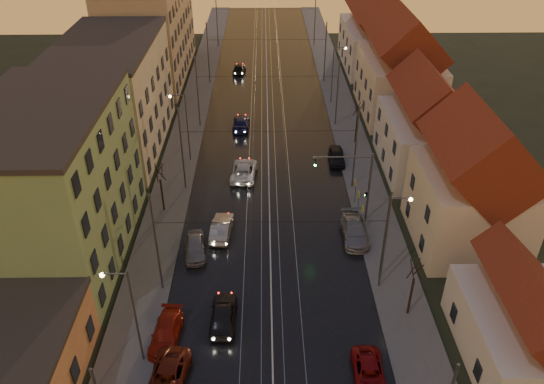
{
  "coord_description": "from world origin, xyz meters",
  "views": [
    {
      "loc": [
        -0.41,
        -22.41,
        29.18
      ],
      "look_at": [
        0.22,
        18.51,
        3.01
      ],
      "focal_mm": 35.0,
      "sensor_mm": 36.0,
      "label": 1
    }
  ],
  "objects_px": {
    "street_lamp_0": "(129,309)",
    "parked_right_1": "(354,231)",
    "traffic_light_mast": "(359,179)",
    "parked_left_2": "(166,333)",
    "parked_right_2": "(337,156)",
    "driving_car_1": "(221,228)",
    "parked_left_3": "(195,247)",
    "parked_left_1": "(167,378)",
    "parked_right_0": "(369,373)",
    "driving_car_4": "(239,68)",
    "street_lamp_2": "(184,121)",
    "street_lamp_3": "(335,69)",
    "driving_car_2": "(244,170)",
    "driving_car_0": "(223,314)",
    "street_lamp_1": "(390,230)",
    "driving_car_3": "(241,123)"
  },
  "relations": [
    {
      "from": "parked_left_2",
      "to": "driving_car_4",
      "type": "bearing_deg",
      "value": 91.0
    },
    {
      "from": "parked_right_1",
      "to": "parked_right_2",
      "type": "bearing_deg",
      "value": 90.22
    },
    {
      "from": "driving_car_0",
      "to": "driving_car_4",
      "type": "height_order",
      "value": "driving_car_0"
    },
    {
      "from": "driving_car_3",
      "to": "parked_left_1",
      "type": "bearing_deg",
      "value": 86.22
    },
    {
      "from": "parked_right_1",
      "to": "parked_right_2",
      "type": "relative_size",
      "value": 1.24
    },
    {
      "from": "traffic_light_mast",
      "to": "parked_left_2",
      "type": "relative_size",
      "value": 1.57
    },
    {
      "from": "parked_left_1",
      "to": "parked_right_0",
      "type": "height_order",
      "value": "parked_left_1"
    },
    {
      "from": "driving_car_1",
      "to": "parked_left_3",
      "type": "height_order",
      "value": "driving_car_1"
    },
    {
      "from": "street_lamp_3",
      "to": "parked_left_3",
      "type": "distance_m",
      "value": 36.34
    },
    {
      "from": "parked_right_0",
      "to": "parked_right_2",
      "type": "relative_size",
      "value": 1.03
    },
    {
      "from": "parked_left_1",
      "to": "parked_right_0",
      "type": "relative_size",
      "value": 1.12
    },
    {
      "from": "street_lamp_1",
      "to": "parked_right_0",
      "type": "bearing_deg",
      "value": -106.08
    },
    {
      "from": "driving_car_4",
      "to": "parked_right_1",
      "type": "relative_size",
      "value": 0.81
    },
    {
      "from": "parked_left_2",
      "to": "traffic_light_mast",
      "type": "bearing_deg",
      "value": 46.87
    },
    {
      "from": "street_lamp_1",
      "to": "parked_right_2",
      "type": "bearing_deg",
      "value": 94.45
    },
    {
      "from": "street_lamp_1",
      "to": "driving_car_1",
      "type": "bearing_deg",
      "value": 155.58
    },
    {
      "from": "street_lamp_2",
      "to": "traffic_light_mast",
      "type": "height_order",
      "value": "street_lamp_2"
    },
    {
      "from": "street_lamp_2",
      "to": "parked_right_0",
      "type": "xyz_separation_m",
      "value": [
        15.38,
        -29.82,
        -4.27
      ]
    },
    {
      "from": "street_lamp_3",
      "to": "driving_car_1",
      "type": "xyz_separation_m",
      "value": [
        -13.48,
        -29.88,
        -4.12
      ]
    },
    {
      "from": "parked_left_1",
      "to": "parked_left_3",
      "type": "bearing_deg",
      "value": 95.44
    },
    {
      "from": "driving_car_2",
      "to": "parked_right_2",
      "type": "relative_size",
      "value": 1.26
    },
    {
      "from": "parked_left_1",
      "to": "parked_left_3",
      "type": "height_order",
      "value": "parked_left_3"
    },
    {
      "from": "street_lamp_3",
      "to": "parked_left_3",
      "type": "height_order",
      "value": "street_lamp_3"
    },
    {
      "from": "street_lamp_0",
      "to": "parked_right_1",
      "type": "xyz_separation_m",
      "value": [
        16.66,
        13.46,
        -4.11
      ]
    },
    {
      "from": "driving_car_1",
      "to": "driving_car_3",
      "type": "bearing_deg",
      "value": -88.11
    },
    {
      "from": "driving_car_2",
      "to": "parked_left_2",
      "type": "distance_m",
      "value": 23.11
    },
    {
      "from": "driving_car_0",
      "to": "parked_right_2",
      "type": "height_order",
      "value": "driving_car_0"
    },
    {
      "from": "driving_car_2",
      "to": "parked_left_2",
      "type": "xyz_separation_m",
      "value": [
        -4.84,
        -22.6,
        -0.09
      ]
    },
    {
      "from": "parked_left_1",
      "to": "parked_right_1",
      "type": "height_order",
      "value": "parked_right_1"
    },
    {
      "from": "street_lamp_1",
      "to": "street_lamp_2",
      "type": "height_order",
      "value": "same"
    },
    {
      "from": "street_lamp_2",
      "to": "street_lamp_3",
      "type": "xyz_separation_m",
      "value": [
        18.21,
        16.0,
        0.0
      ]
    },
    {
      "from": "driving_car_4",
      "to": "parked_left_1",
      "type": "xyz_separation_m",
      "value": [
        -2.48,
        -58.28,
        -0.05
      ]
    },
    {
      "from": "driving_car_2",
      "to": "parked_right_2",
      "type": "xyz_separation_m",
      "value": [
        10.24,
        2.94,
        -0.02
      ]
    },
    {
      "from": "traffic_light_mast",
      "to": "parked_left_1",
      "type": "xyz_separation_m",
      "value": [
        -14.81,
        -18.02,
        -3.91
      ]
    },
    {
      "from": "parked_left_3",
      "to": "parked_right_2",
      "type": "distance_m",
      "value": 21.23
    },
    {
      "from": "driving_car_3",
      "to": "street_lamp_3",
      "type": "bearing_deg",
      "value": -146.54
    },
    {
      "from": "street_lamp_0",
      "to": "driving_car_2",
      "type": "distance_m",
      "value": 25.56
    },
    {
      "from": "street_lamp_1",
      "to": "driving_car_3",
      "type": "distance_m",
      "value": 31.1
    },
    {
      "from": "driving_car_4",
      "to": "parked_left_2",
      "type": "distance_m",
      "value": 54.55
    },
    {
      "from": "street_lamp_2",
      "to": "street_lamp_3",
      "type": "distance_m",
      "value": 24.24
    },
    {
      "from": "street_lamp_0",
      "to": "parked_right_2",
      "type": "height_order",
      "value": "street_lamp_0"
    },
    {
      "from": "driving_car_4",
      "to": "driving_car_0",
      "type": "bearing_deg",
      "value": 96.54
    },
    {
      "from": "street_lamp_1",
      "to": "parked_left_3",
      "type": "height_order",
      "value": "street_lamp_1"
    },
    {
      "from": "street_lamp_2",
      "to": "parked_left_1",
      "type": "bearing_deg",
      "value": -85.64
    },
    {
      "from": "traffic_light_mast",
      "to": "parked_right_2",
      "type": "relative_size",
      "value": 1.67
    },
    {
      "from": "driving_car_2",
      "to": "traffic_light_mast",
      "type": "bearing_deg",
      "value": 146.05
    },
    {
      "from": "street_lamp_0",
      "to": "parked_right_2",
      "type": "distance_m",
      "value": 32.29
    },
    {
      "from": "street_lamp_0",
      "to": "driving_car_3",
      "type": "relative_size",
      "value": 1.61
    },
    {
      "from": "driving_car_0",
      "to": "parked_right_0",
      "type": "distance_m",
      "value": 11.14
    },
    {
      "from": "street_lamp_3",
      "to": "driving_car_4",
      "type": "height_order",
      "value": "street_lamp_3"
    }
  ]
}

